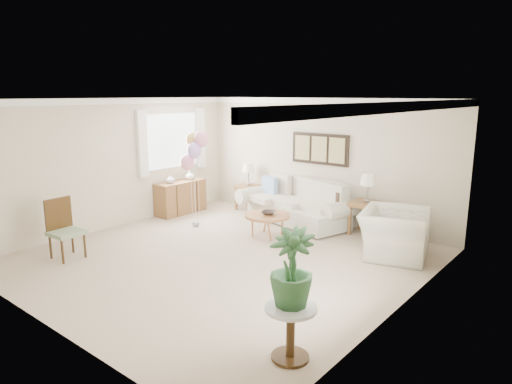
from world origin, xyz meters
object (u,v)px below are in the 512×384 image
(sofa, at_px, (299,206))
(armchair, at_px, (394,233))
(balloon_cluster, at_px, (194,149))
(accent_chair, at_px, (64,227))
(coffee_table, at_px, (267,216))

(sofa, relative_size, armchair, 2.30)
(balloon_cluster, bearing_deg, accent_chair, -97.21)
(sofa, height_order, armchair, sofa)
(coffee_table, xyz_separation_m, armchair, (2.30, 0.52, -0.01))
(sofa, relative_size, coffee_table, 3.22)
(accent_chair, bearing_deg, armchair, 40.22)
(coffee_table, xyz_separation_m, balloon_cluster, (-1.58, -0.38, 1.21))
(accent_chair, bearing_deg, coffee_table, 57.76)
(sofa, bearing_deg, armchair, -15.33)
(coffee_table, relative_size, balloon_cluster, 0.44)
(sofa, xyz_separation_m, coffee_table, (0.08, -1.17, 0.03))
(sofa, xyz_separation_m, armchair, (2.37, -0.65, 0.02))
(armchair, xyz_separation_m, balloon_cluster, (-3.87, -0.90, 1.21))
(coffee_table, height_order, balloon_cluster, balloon_cluster)
(armchair, bearing_deg, balloon_cluster, 88.47)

